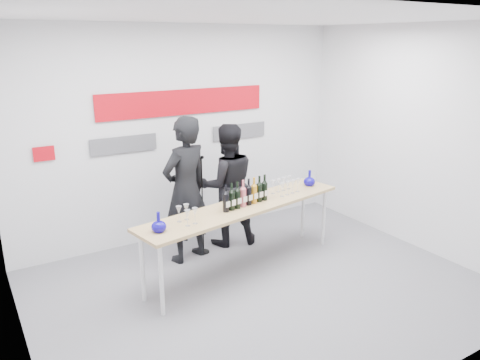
% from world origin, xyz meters
% --- Properties ---
extents(ground, '(5.00, 5.00, 0.00)m').
position_xyz_m(ground, '(0.00, 0.00, 0.00)').
color(ground, slate).
rests_on(ground, ground).
extents(back_wall, '(5.00, 0.04, 3.00)m').
position_xyz_m(back_wall, '(0.00, 2.00, 1.50)').
color(back_wall, silver).
rests_on(back_wall, ground).
extents(signage, '(3.38, 0.02, 0.79)m').
position_xyz_m(signage, '(-0.06, 1.97, 1.81)').
color(signage, red).
rests_on(signage, back_wall).
extents(tasting_table, '(2.91, 1.07, 0.86)m').
position_xyz_m(tasting_table, '(0.08, 0.52, 0.79)').
color(tasting_table, tan).
rests_on(tasting_table, ground).
extents(wine_bottles, '(0.71, 0.20, 0.33)m').
position_xyz_m(wine_bottles, '(0.09, 0.50, 1.02)').
color(wine_bottles, black).
rests_on(wine_bottles, tasting_table).
extents(decanter_left, '(0.16, 0.16, 0.21)m').
position_xyz_m(decanter_left, '(-1.11, 0.30, 0.96)').
color(decanter_left, '#0F078B').
rests_on(decanter_left, tasting_table).
extents(decanter_right, '(0.16, 0.16, 0.21)m').
position_xyz_m(decanter_right, '(1.27, 0.74, 0.96)').
color(decanter_right, '#0F078B').
rests_on(decanter_right, tasting_table).
extents(glasses_left, '(0.19, 0.24, 0.18)m').
position_xyz_m(glasses_left, '(-0.76, 0.37, 0.95)').
color(glasses_left, silver).
rests_on(glasses_left, tasting_table).
extents(glasses_right, '(0.39, 0.27, 0.18)m').
position_xyz_m(glasses_right, '(0.80, 0.65, 0.95)').
color(glasses_right, silver).
rests_on(glasses_right, tasting_table).
extents(presenter_left, '(0.79, 0.63, 1.90)m').
position_xyz_m(presenter_left, '(-0.39, 1.17, 0.95)').
color(presenter_left, black).
rests_on(presenter_left, ground).
extents(presenter_right, '(0.97, 0.84, 1.71)m').
position_xyz_m(presenter_right, '(0.31, 1.34, 0.86)').
color(presenter_right, black).
rests_on(presenter_right, ground).
extents(mic_stand, '(0.16, 0.16, 1.36)m').
position_xyz_m(mic_stand, '(-0.14, 1.22, 0.42)').
color(mic_stand, black).
rests_on(mic_stand, ground).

